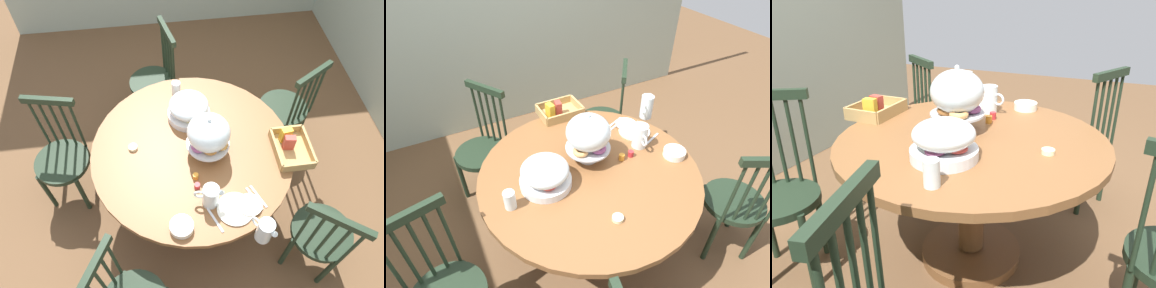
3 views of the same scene
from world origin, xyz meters
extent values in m
plane|color=brown|center=(0.00, 0.00, 0.00)|extent=(10.00, 10.00, 0.00)
cylinder|color=brown|center=(0.03, -0.07, 0.72)|extent=(1.35, 1.35, 0.04)
cylinder|color=brown|center=(0.03, -0.07, 0.39)|extent=(0.14, 0.14, 0.63)
cylinder|color=brown|center=(0.03, -0.07, 0.03)|extent=(0.56, 0.56, 0.06)
cylinder|color=#1E2D1E|center=(-0.96, -0.13, 0.69)|extent=(0.02, 0.02, 0.48)
cylinder|color=#1E2D1E|center=(-0.89, -0.12, 0.69)|extent=(0.02, 0.02, 0.48)
cylinder|color=#1E2D1E|center=(-0.82, -0.10, 0.69)|extent=(0.02, 0.02, 0.48)
cube|color=#1E2D1E|center=(-0.96, -0.13, 0.95)|extent=(0.36, 0.12, 0.05)
cylinder|color=#1E2D1E|center=(-0.02, -0.91, 0.23)|extent=(0.04, 0.04, 0.45)
cylinder|color=#1E2D1E|center=(-0.31, -0.85, 0.69)|extent=(0.02, 0.02, 0.48)
cylinder|color=#1E2D1E|center=(0.89, -0.52, 0.45)|extent=(0.40, 0.40, 0.04)
cylinder|color=#1E2D1E|center=(1.08, -0.46, 0.23)|extent=(0.04, 0.04, 0.45)
cylinder|color=#1E2D1E|center=(0.83, -0.33, 0.23)|extent=(0.04, 0.04, 0.45)
cylinder|color=#1E2D1E|center=(0.95, -0.71, 0.23)|extent=(0.04, 0.04, 0.45)
cylinder|color=#1E2D1E|center=(0.70, -0.58, 0.23)|extent=(0.04, 0.04, 0.45)
cylinder|color=#1E2D1E|center=(0.94, -0.72, 0.69)|extent=(0.02, 0.02, 0.48)
cylinder|color=#1E2D1E|center=(0.87, -0.69, 0.69)|extent=(0.02, 0.02, 0.48)
cylinder|color=#1E2D1E|center=(0.81, -0.66, 0.69)|extent=(0.02, 0.02, 0.48)
cylinder|color=#1E2D1E|center=(0.75, -0.63, 0.69)|extent=(0.02, 0.02, 0.48)
cylinder|color=#1E2D1E|center=(0.69, -0.59, 0.69)|extent=(0.02, 0.02, 0.48)
cube|color=#1E2D1E|center=(0.81, -0.66, 0.95)|extent=(0.34, 0.20, 0.05)
cylinder|color=#1E2D1E|center=(0.61, 0.72, 0.45)|extent=(0.40, 0.40, 0.04)
cylinder|color=#1E2D1E|center=(0.58, 0.91, 0.23)|extent=(0.04, 0.04, 0.45)
cylinder|color=#1E2D1E|center=(0.41, 0.69, 0.23)|extent=(0.04, 0.04, 0.45)
cylinder|color=#1E2D1E|center=(0.80, 0.75, 0.23)|extent=(0.04, 0.04, 0.45)
cylinder|color=#1E2D1E|center=(0.63, 0.52, 0.23)|extent=(0.04, 0.04, 0.45)
cylinder|color=#1E2D1E|center=(0.82, 0.73, 0.69)|extent=(0.02, 0.02, 0.48)
cylinder|color=#1E2D1E|center=(0.78, 0.68, 0.69)|extent=(0.02, 0.02, 0.48)
cylinder|color=#1E2D1E|center=(0.73, 0.62, 0.69)|extent=(0.02, 0.02, 0.48)
cylinder|color=#1E2D1E|center=(0.69, 0.56, 0.69)|extent=(0.02, 0.02, 0.48)
cylinder|color=#1E2D1E|center=(0.65, 0.51, 0.69)|extent=(0.02, 0.02, 0.48)
cube|color=#1E2D1E|center=(0.73, 0.62, 0.95)|extent=(0.24, 0.31, 0.05)
cylinder|color=#1E2D1E|center=(-0.48, 0.77, 0.45)|extent=(0.40, 0.40, 0.04)
cylinder|color=#1E2D1E|center=(-0.53, 0.57, 0.23)|extent=(0.04, 0.04, 0.45)
cylinder|color=#1E2D1E|center=(-0.29, 0.72, 0.23)|extent=(0.04, 0.04, 0.45)
cylinder|color=#1E2D1E|center=(-0.34, 0.85, 0.69)|extent=(0.02, 0.02, 0.48)
cylinder|color=#1E2D1E|center=(-0.31, 0.79, 0.69)|extent=(0.02, 0.02, 0.48)
cylinder|color=#1E2D1E|center=(-0.27, 0.73, 0.69)|extent=(0.02, 0.02, 0.48)
cylinder|color=silver|center=(0.07, 0.03, 0.75)|extent=(0.12, 0.12, 0.02)
cylinder|color=silver|center=(0.07, 0.03, 0.79)|extent=(0.03, 0.03, 0.09)
cylinder|color=silver|center=(0.07, 0.03, 0.84)|extent=(0.28, 0.28, 0.01)
torus|color=#B27033|center=(0.13, 0.04, 0.86)|extent=(0.10, 0.10, 0.03)
torus|color=#D19347|center=(0.10, 0.11, 0.86)|extent=(0.10, 0.10, 0.03)
torus|color=#935628|center=(0.02, 0.07, 0.86)|extent=(0.10, 0.10, 0.03)
torus|color=tan|center=(-0.01, -0.01, 0.86)|extent=(0.10, 0.10, 0.03)
torus|color=#994C84|center=(0.10, -0.03, 0.86)|extent=(0.10, 0.10, 0.03)
ellipsoid|color=silver|center=(0.07, 0.03, 0.95)|extent=(0.27, 0.27, 0.22)
sphere|color=silver|center=(0.07, 0.03, 1.07)|extent=(0.02, 0.02, 0.02)
cylinder|color=silver|center=(-0.26, -0.05, 0.77)|extent=(0.30, 0.30, 0.05)
ellipsoid|color=beige|center=(-0.19, -0.05, 0.80)|extent=(0.09, 0.09, 0.03)
ellipsoid|color=#8CBF59|center=(-0.25, 0.02, 0.80)|extent=(0.09, 0.09, 0.03)
ellipsoid|color=#6B2D4C|center=(-0.32, -0.04, 0.80)|extent=(0.09, 0.09, 0.03)
ellipsoid|color=#CC3D33|center=(-0.27, -0.12, 0.80)|extent=(0.09, 0.09, 0.03)
ellipsoid|color=silver|center=(-0.26, -0.05, 0.85)|extent=(0.28, 0.28, 0.13)
cylinder|color=silver|center=(0.69, 0.25, 0.83)|extent=(0.09, 0.09, 0.18)
cylinder|color=orange|center=(0.69, 0.25, 0.80)|extent=(0.08, 0.08, 0.12)
cone|color=silver|center=(0.73, 0.28, 0.90)|extent=(0.05, 0.05, 0.03)
torus|color=silver|center=(0.64, 0.21, 0.84)|extent=(0.07, 0.05, 0.07)
cylinder|color=silver|center=(0.43, -0.01, 0.82)|extent=(0.10, 0.10, 0.16)
cylinder|color=white|center=(0.43, -0.01, 0.80)|extent=(0.09, 0.09, 0.11)
cone|color=silver|center=(0.45, 0.05, 0.89)|extent=(0.04, 0.04, 0.03)
torus|color=silver|center=(0.42, -0.07, 0.83)|extent=(0.03, 0.08, 0.07)
cube|color=tan|center=(0.13, 0.58, 0.75)|extent=(0.30, 0.22, 0.01)
cube|color=tan|center=(0.13, 0.47, 0.78)|extent=(0.30, 0.02, 0.07)
cube|color=tan|center=(0.13, 0.69, 0.78)|extent=(0.30, 0.02, 0.07)
cube|color=tan|center=(-0.02, 0.58, 0.78)|extent=(0.02, 0.22, 0.07)
cube|color=tan|center=(0.28, 0.58, 0.78)|extent=(0.02, 0.22, 0.07)
cube|color=gold|center=(0.05, 0.56, 0.81)|extent=(0.05, 0.08, 0.11)
cube|color=#B23D33|center=(0.11, 0.56, 0.81)|extent=(0.05, 0.08, 0.11)
cylinder|color=white|center=(0.50, 0.13, 0.75)|extent=(0.22, 0.22, 0.01)
cylinder|color=white|center=(0.49, 0.22, 0.76)|extent=(0.15, 0.15, 0.01)
cylinder|color=white|center=(0.57, -0.20, 0.76)|extent=(0.14, 0.14, 0.04)
cylinder|color=silver|center=(-0.49, -0.11, 0.80)|extent=(0.06, 0.06, 0.11)
cylinder|color=beige|center=(-0.03, -0.46, 0.75)|extent=(0.06, 0.06, 0.02)
cylinder|color=#B7282D|center=(0.32, -0.07, 0.76)|extent=(0.04, 0.04, 0.04)
cylinder|color=orange|center=(0.25, -0.07, 0.76)|extent=(0.04, 0.04, 0.04)
cube|color=silver|center=(0.45, 0.26, 0.74)|extent=(0.16, 0.08, 0.01)
cube|color=silver|center=(0.44, 0.29, 0.74)|extent=(0.16, 0.08, 0.01)
cube|color=silver|center=(0.55, 0.00, 0.74)|extent=(0.16, 0.08, 0.01)
camera|label=1|loc=(1.39, -0.25, 2.70)|focal=33.58mm
camera|label=2|loc=(-0.69, -1.26, 2.07)|focal=29.42mm
camera|label=3|loc=(-1.51, -0.68, 1.41)|focal=33.26mm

